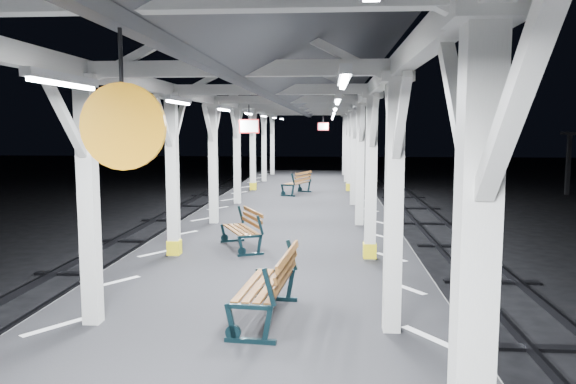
# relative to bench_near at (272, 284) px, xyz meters

# --- Properties ---
(ground) EXTENTS (120.00, 120.00, 0.00)m
(ground) POSITION_rel_bench_near_xyz_m (-0.41, 1.71, -1.52)
(ground) COLOR black
(ground) RESTS_ON ground
(platform) EXTENTS (6.00, 50.00, 1.00)m
(platform) POSITION_rel_bench_near_xyz_m (-0.41, 1.71, -1.02)
(platform) COLOR black
(platform) RESTS_ON ground
(hazard_stripes_left) EXTENTS (1.00, 48.00, 0.01)m
(hazard_stripes_left) POSITION_rel_bench_near_xyz_m (-2.86, 1.71, -0.51)
(hazard_stripes_left) COLOR silver
(hazard_stripes_left) RESTS_ON platform
(hazard_stripes_right) EXTENTS (1.00, 48.00, 0.01)m
(hazard_stripes_right) POSITION_rel_bench_near_xyz_m (2.04, 1.71, -0.51)
(hazard_stripes_right) COLOR silver
(hazard_stripes_right) RESTS_ON platform
(track_right) EXTENTS (2.20, 60.00, 0.16)m
(track_right) POSITION_rel_bench_near_xyz_m (4.59, 1.71, -1.44)
(track_right) COLOR #2D2D33
(track_right) RESTS_ON ground
(canopy) EXTENTS (5.40, 49.00, 4.65)m
(canopy) POSITION_rel_bench_near_xyz_m (-0.41, 1.70, 3.05)
(canopy) COLOR silver
(canopy) RESTS_ON platform
(bench_near) EXTENTS (0.83, 1.85, 0.97)m
(bench_near) POSITION_rel_bench_near_xyz_m (0.00, 0.00, 0.00)
(bench_near) COLOR black
(bench_near) RESTS_ON platform
(bench_mid) EXTENTS (1.16, 1.65, 0.84)m
(bench_mid) POSITION_rel_bench_near_xyz_m (-1.07, 4.55, -0.07)
(bench_mid) COLOR black
(bench_mid) RESTS_ON platform
(bench_far) EXTENTS (1.15, 1.76, 0.90)m
(bench_far) POSITION_rel_bench_near_xyz_m (-0.43, 14.53, -0.04)
(bench_far) COLOR black
(bench_far) RESTS_ON platform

